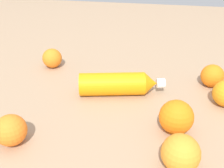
{
  "coord_description": "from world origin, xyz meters",
  "views": [
    {
      "loc": [
        -0.14,
        0.62,
        0.42
      ],
      "look_at": [
        -0.02,
        -0.04,
        0.03
      ],
      "focal_mm": 42.7,
      "sensor_mm": 36.0,
      "label": 1
    }
  ],
  "objects_px": {
    "water_bottle": "(119,84)",
    "orange_5": "(212,76)",
    "orange_4": "(52,58)",
    "orange_2": "(11,130)",
    "orange_0": "(176,117)",
    "orange_1": "(181,153)"
  },
  "relations": [
    {
      "from": "water_bottle",
      "to": "orange_4",
      "type": "relative_size",
      "value": 3.72
    },
    {
      "from": "orange_4",
      "to": "orange_2",
      "type": "bearing_deg",
      "value": 97.87
    },
    {
      "from": "orange_2",
      "to": "water_bottle",
      "type": "bearing_deg",
      "value": -129.2
    },
    {
      "from": "orange_0",
      "to": "orange_5",
      "type": "xyz_separation_m",
      "value": [
        -0.12,
        -0.24,
        -0.01
      ]
    },
    {
      "from": "water_bottle",
      "to": "orange_2",
      "type": "distance_m",
      "value": 0.32
    },
    {
      "from": "water_bottle",
      "to": "orange_0",
      "type": "distance_m",
      "value": 0.21
    },
    {
      "from": "orange_1",
      "to": "orange_5",
      "type": "height_order",
      "value": "orange_1"
    },
    {
      "from": "water_bottle",
      "to": "orange_5",
      "type": "relative_size",
      "value": 3.59
    },
    {
      "from": "orange_0",
      "to": "orange_1",
      "type": "height_order",
      "value": "orange_0"
    },
    {
      "from": "water_bottle",
      "to": "orange_2",
      "type": "xyz_separation_m",
      "value": [
        0.21,
        0.25,
        0.0
      ]
    },
    {
      "from": "orange_2",
      "to": "orange_5",
      "type": "bearing_deg",
      "value": -144.03
    },
    {
      "from": "orange_1",
      "to": "orange_2",
      "type": "relative_size",
      "value": 1.1
    },
    {
      "from": "orange_0",
      "to": "orange_5",
      "type": "distance_m",
      "value": 0.27
    },
    {
      "from": "orange_1",
      "to": "orange_5",
      "type": "relative_size",
      "value": 1.12
    },
    {
      "from": "orange_4",
      "to": "orange_5",
      "type": "relative_size",
      "value": 0.97
    },
    {
      "from": "orange_5",
      "to": "orange_2",
      "type": "bearing_deg",
      "value": 35.97
    },
    {
      "from": "orange_4",
      "to": "orange_5",
      "type": "distance_m",
      "value": 0.54
    },
    {
      "from": "orange_2",
      "to": "orange_5",
      "type": "relative_size",
      "value": 1.02
    },
    {
      "from": "orange_4",
      "to": "orange_5",
      "type": "xyz_separation_m",
      "value": [
        -0.53,
        0.04,
        0.0
      ]
    },
    {
      "from": "orange_0",
      "to": "orange_1",
      "type": "relative_size",
      "value": 1.04
    },
    {
      "from": "orange_0",
      "to": "orange_5",
      "type": "height_order",
      "value": "orange_0"
    },
    {
      "from": "orange_2",
      "to": "orange_4",
      "type": "height_order",
      "value": "orange_2"
    }
  ]
}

